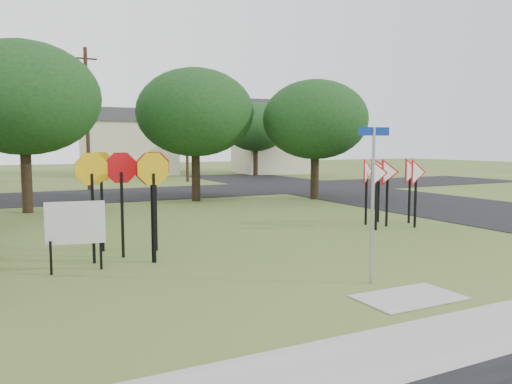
% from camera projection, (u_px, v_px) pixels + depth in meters
% --- Properties ---
extents(ground, '(140.00, 140.00, 0.00)m').
position_uv_depth(ground, '(335.00, 270.00, 11.66)').
color(ground, '#455C22').
extents(sidewalk, '(30.00, 1.60, 0.02)m').
position_uv_depth(sidewalk, '(491.00, 328.00, 7.93)').
color(sidewalk, gray).
rests_on(sidewalk, ground).
extents(street_right, '(8.00, 50.00, 0.02)m').
position_uv_depth(street_right, '(411.00, 201.00, 25.93)').
color(street_right, black).
rests_on(street_right, ground).
extents(street_far, '(60.00, 8.00, 0.02)m').
position_uv_depth(street_far, '(135.00, 194.00, 29.44)').
color(street_far, black).
rests_on(street_far, ground).
extents(curb_pad, '(2.00, 1.20, 0.02)m').
position_uv_depth(curb_pad, '(409.00, 297.00, 9.53)').
color(curb_pad, gray).
rests_on(curb_pad, ground).
extents(street_name_sign, '(0.67, 0.17, 3.28)m').
position_uv_depth(street_name_sign, '(373.00, 196.00, 10.34)').
color(street_name_sign, gray).
rests_on(street_name_sign, ground).
extents(stop_sign_cluster, '(2.57, 2.25, 2.75)m').
position_uv_depth(stop_sign_cluster, '(129.00, 180.00, 12.74)').
color(stop_sign_cluster, black).
rests_on(stop_sign_cluster, ground).
extents(yield_sign_cluster, '(3.19, 1.86, 2.49)m').
position_uv_depth(yield_sign_cluster, '(389.00, 175.00, 17.86)').
color(yield_sign_cluster, black).
rests_on(yield_sign_cluster, ground).
extents(info_board, '(1.30, 0.25, 1.63)m').
position_uv_depth(info_board, '(75.00, 225.00, 11.37)').
color(info_board, black).
rests_on(info_board, ground).
extents(far_pole_a, '(1.40, 0.24, 9.00)m').
position_uv_depth(far_pole_a, '(87.00, 118.00, 31.67)').
color(far_pole_a, '#3B281B').
rests_on(far_pole_a, ground).
extents(far_pole_b, '(1.40, 0.24, 8.50)m').
position_uv_depth(far_pole_b, '(187.00, 126.00, 38.83)').
color(far_pole_b, '#3B281B').
rests_on(far_pole_b, ground).
extents(house_mid, '(8.40, 8.40, 6.20)m').
position_uv_depth(house_mid, '(127.00, 142.00, 48.71)').
color(house_mid, beige).
rests_on(house_mid, ground).
extents(house_right, '(8.30, 8.30, 7.20)m').
position_uv_depth(house_right, '(273.00, 137.00, 51.38)').
color(house_right, beige).
rests_on(house_right, ground).
extents(tree_near_left, '(6.40, 6.40, 7.27)m').
position_uv_depth(tree_near_left, '(23.00, 98.00, 20.96)').
color(tree_near_left, '#2E2214').
rests_on(tree_near_left, ground).
extents(tree_near_mid, '(6.00, 6.00, 6.80)m').
position_uv_depth(tree_near_mid, '(195.00, 113.00, 25.46)').
color(tree_near_mid, '#2E2214').
rests_on(tree_near_mid, ground).
extents(tree_near_right, '(5.60, 5.60, 6.33)m').
position_uv_depth(tree_near_right, '(315.00, 120.00, 26.40)').
color(tree_near_right, '#2E2214').
rests_on(tree_near_right, ground).
extents(tree_far_right, '(6.00, 6.00, 6.80)m').
position_uv_depth(tree_far_right, '(255.00, 127.00, 45.95)').
color(tree_far_right, '#2E2214').
rests_on(tree_far_right, ground).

